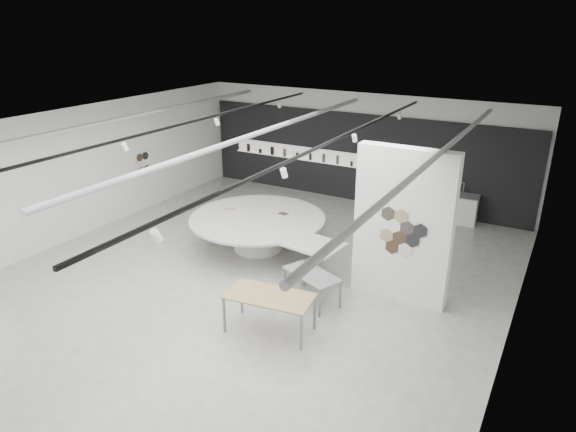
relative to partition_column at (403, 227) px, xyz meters
The scene contains 7 objects.
room 3.74m from the partition_column, 164.48° to the right, with size 12.02×14.02×3.82m.
back_wall_display 6.94m from the partition_column, 121.10° to the left, with size 11.80×0.27×3.10m.
partition_column is the anchor object (origin of this frame).
display_island 4.45m from the partition_column, behind, with size 5.06×4.27×0.97m.
sample_table_wood 3.40m from the partition_column, 125.43° to the right, with size 1.90×1.13×0.84m.
sample_table_stone 2.33m from the partition_column, 146.10° to the right, with size 1.53×1.17×0.71m.
kitchen_counter 5.67m from the partition_column, 90.88° to the left, with size 1.68×0.74×1.30m.
Camera 1 is at (6.50, -9.46, 6.17)m, focal length 32.00 mm.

